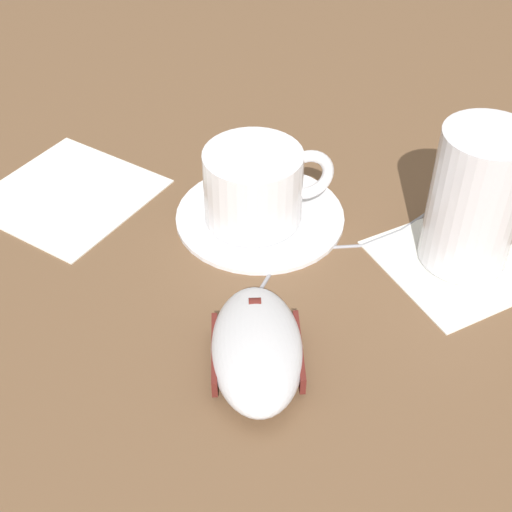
% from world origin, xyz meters
% --- Properties ---
extents(ground_plane, '(3.00, 3.00, 0.00)m').
position_xyz_m(ground_plane, '(0.00, 0.00, 0.00)').
color(ground_plane, brown).
extents(saucer, '(0.15, 0.15, 0.01)m').
position_xyz_m(saucer, '(0.00, -0.05, 0.00)').
color(saucer, white).
rests_on(saucer, ground).
extents(coffee_cup, '(0.11, 0.08, 0.06)m').
position_xyz_m(coffee_cup, '(0.01, -0.05, 0.04)').
color(coffee_cup, white).
rests_on(coffee_cup, saucer).
extents(computer_mouse, '(0.11, 0.13, 0.03)m').
position_xyz_m(computer_mouse, '(0.08, 0.09, 0.02)').
color(computer_mouse, silver).
rests_on(computer_mouse, ground).
extents(mouse_cable, '(0.24, 0.04, 0.00)m').
position_xyz_m(mouse_cable, '(-0.06, 0.01, 0.00)').
color(mouse_cable, gray).
rests_on(mouse_cable, ground).
extents(napkin_under_glass, '(0.12, 0.12, 0.00)m').
position_xyz_m(napkin_under_glass, '(-0.12, 0.07, 0.00)').
color(napkin_under_glass, silver).
rests_on(napkin_under_glass, ground).
extents(drinking_glass, '(0.07, 0.07, 0.12)m').
position_xyz_m(drinking_glass, '(-0.12, 0.07, 0.06)').
color(drinking_glass, silver).
rests_on(drinking_glass, napkin_under_glass).
extents(napkin_spare, '(0.19, 0.19, 0.00)m').
position_xyz_m(napkin_spare, '(0.14, -0.17, 0.00)').
color(napkin_spare, silver).
rests_on(napkin_spare, ground).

